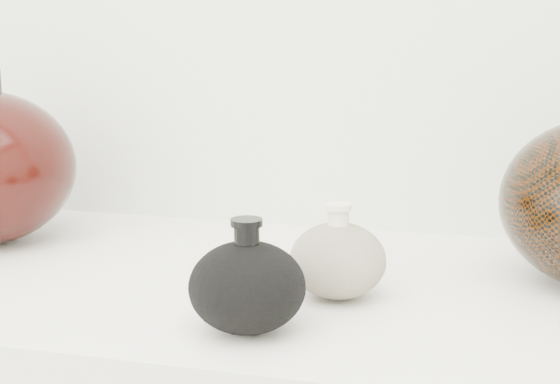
# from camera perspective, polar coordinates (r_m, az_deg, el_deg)

# --- Properties ---
(black_gourd_vase) EXTENTS (0.11, 0.11, 0.11)m
(black_gourd_vase) POSITION_cam_1_polar(r_m,az_deg,el_deg) (0.73, -2.42, -6.88)
(black_gourd_vase) COLOR black
(black_gourd_vase) RESTS_ON display_counter
(cream_gourd_vase) EXTENTS (0.13, 0.13, 0.10)m
(cream_gourd_vase) POSITION_cam_1_polar(r_m,az_deg,el_deg) (0.83, 4.24, -4.94)
(cream_gourd_vase) COLOR #BAAD94
(cream_gourd_vase) RESTS_ON display_counter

